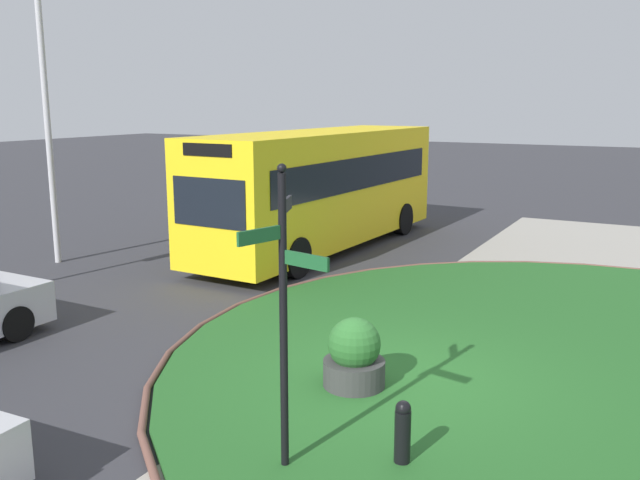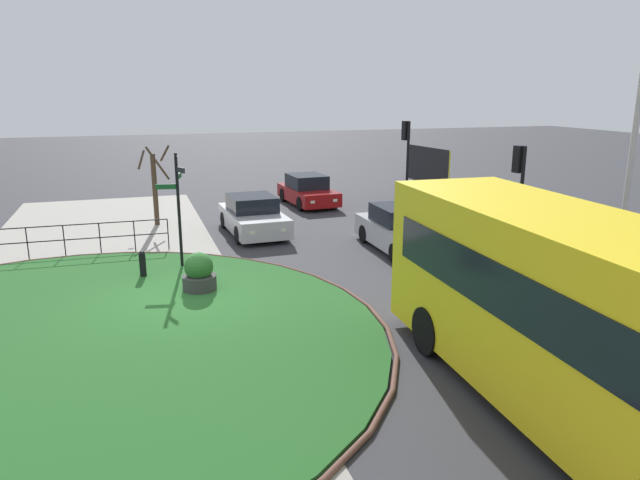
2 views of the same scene
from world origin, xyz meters
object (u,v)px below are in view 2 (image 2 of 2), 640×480
object	(u,v)px
traffic_light_far	(406,148)
car_near_lane	(253,216)
car_trailing	(403,230)
signpost_directional	(178,204)
bollard_foreground	(143,265)
planter_near_signpost	(199,275)
billboard_left	(429,166)
bus_yellow	(589,324)
street_tree_bare	(155,184)
car_far_lane	(308,191)
traffic_light_near	(519,180)
lamppost_tall	(634,140)

from	to	relation	value
traffic_light_far	car_near_lane	bearing A→B (deg)	88.01
car_trailing	signpost_directional	bearing A→B (deg)	-89.96
bollard_foreground	planter_near_signpost	size ratio (longest dim) A/B	0.76
car_near_lane	car_trailing	xyz separation A→B (m)	(3.92, 4.34, 0.03)
bollard_foreground	traffic_light_far	world-z (taller)	traffic_light_far
bollard_foreground	billboard_left	distance (m)	16.04
signpost_directional	billboard_left	size ratio (longest dim) A/B	1.07
bus_yellow	street_tree_bare	bearing A→B (deg)	20.71
traffic_light_far	planter_near_signpost	world-z (taller)	traffic_light_far
car_near_lane	car_trailing	bearing A→B (deg)	45.73
signpost_directional	car_far_lane	world-z (taller)	signpost_directional
planter_near_signpost	traffic_light_far	bearing A→B (deg)	126.10
bus_yellow	car_near_lane	distance (m)	14.84
car_far_lane	traffic_light_far	distance (m)	5.66
car_near_lane	traffic_light_near	world-z (taller)	traffic_light_near
traffic_light_far	street_tree_bare	xyz separation A→B (m)	(-1.90, -10.02, -1.28)
car_trailing	lamppost_tall	distance (m)	7.60
bollard_foreground	lamppost_tall	size ratio (longest dim) A/B	0.11
bus_yellow	planter_near_signpost	world-z (taller)	bus_yellow
car_near_lane	car_trailing	world-z (taller)	car_trailing
billboard_left	street_tree_bare	distance (m)	12.92
lamppost_tall	planter_near_signpost	distance (m)	11.60
bollard_foreground	car_trailing	xyz separation A→B (m)	(-0.59, 8.49, 0.25)
car_far_lane	traffic_light_near	bearing A→B (deg)	9.78
signpost_directional	bus_yellow	distance (m)	12.05
car_far_lane	signpost_directional	bearing A→B (deg)	-41.23
bus_yellow	car_far_lane	distance (m)	19.54
bollard_foreground	street_tree_bare	bearing A→B (deg)	173.90
car_far_lane	traffic_light_near	xyz separation A→B (m)	(11.88, 2.87, 2.09)
bollard_foreground	car_near_lane	distance (m)	6.13
car_far_lane	billboard_left	bearing A→B (deg)	76.82
car_trailing	street_tree_bare	xyz separation A→B (m)	(-6.46, -7.74, 1.01)
billboard_left	street_tree_bare	bearing A→B (deg)	-90.22
bollard_foreground	car_near_lane	world-z (taller)	car_near_lane
traffic_light_far	billboard_left	world-z (taller)	traffic_light_far
planter_near_signpost	car_far_lane	bearing A→B (deg)	150.02
traffic_light_near	bus_yellow	bearing A→B (deg)	143.40
car_near_lane	billboard_left	xyz separation A→B (m)	(-3.89, 9.45, 1.06)
traffic_light_far	planter_near_signpost	size ratio (longest dim) A/B	3.63
bus_yellow	planter_near_signpost	size ratio (longest dim) A/B	8.88
traffic_light_far	signpost_directional	bearing A→B (deg)	107.27
signpost_directional	billboard_left	world-z (taller)	signpost_directional
bollard_foreground	billboard_left	world-z (taller)	billboard_left
signpost_directional	bus_yellow	size ratio (longest dim) A/B	0.36
traffic_light_far	traffic_light_near	bearing A→B (deg)	171.52
car_near_lane	street_tree_bare	distance (m)	4.37
car_near_lane	street_tree_bare	world-z (taller)	street_tree_bare
car_trailing	bus_yellow	bearing A→B (deg)	-9.78
lamppost_tall	street_tree_bare	distance (m)	16.78
traffic_light_near	traffic_light_far	bearing A→B (deg)	-8.73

